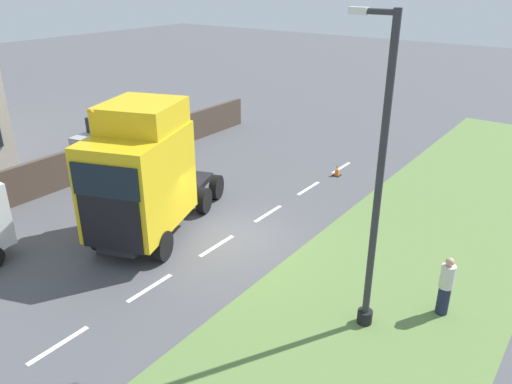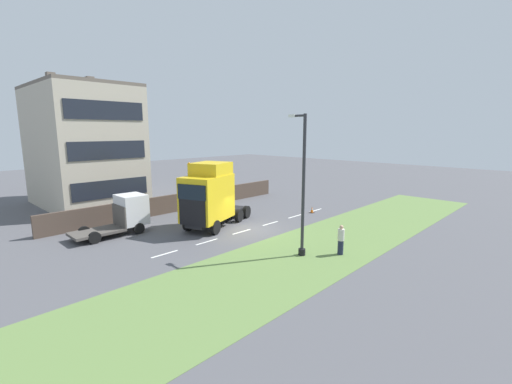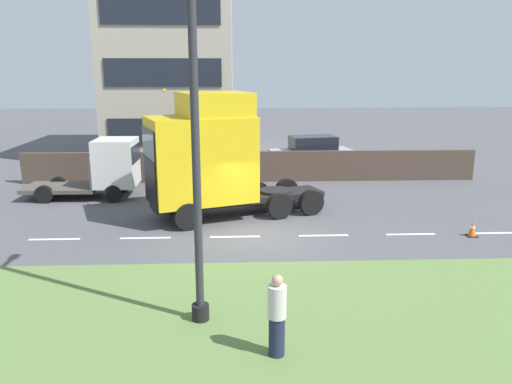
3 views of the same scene
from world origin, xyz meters
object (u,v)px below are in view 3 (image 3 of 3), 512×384
Objects in this scene: parked_car at (311,156)px; lamp_post at (196,167)px; flatbed_truck at (107,167)px; pedestrian at (277,316)px; lorry_cab at (207,157)px; traffic_cone_lead at (472,229)px.

lamp_post is at bearing 152.93° from parked_car.
flatbed_truck is 2.85× the size of pedestrian.
flatbed_truck is at bearing 33.65° from lorry_cab.
traffic_cone_lead is at bearing 67.19° from flatbed_truck.
lamp_post is (-16.75, 5.19, 2.69)m from parked_car.
pedestrian is at bearing 133.80° from traffic_cone_lead.
traffic_cone_lead is (5.71, -9.36, -3.46)m from lamp_post.
traffic_cone_lead is (7.35, -7.67, -0.61)m from pedestrian.
lamp_post reaches higher than traffic_cone_lead.
flatbed_truck is 0.63× the size of lamp_post.
pedestrian is (-18.39, 3.49, -0.16)m from parked_car.
pedestrian is at bearing -134.06° from lamp_post.
lamp_post is (-8.38, -0.22, 1.24)m from lorry_cab.
pedestrian is at bearing 26.93° from flatbed_truck.
parked_car is 17.74m from lamp_post.
flatbed_truck is 15.16m from pedestrian.
lorry_cab reaches higher than traffic_cone_lead.
lorry_cab is at bearing 54.18° from flatbed_truck.
lorry_cab is 12.80× the size of traffic_cone_lead.
lamp_post is (-11.93, -5.04, 2.30)m from flatbed_truck.
parked_car is at bearing -10.75° from pedestrian.
flatbed_truck reaches higher than parked_car.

